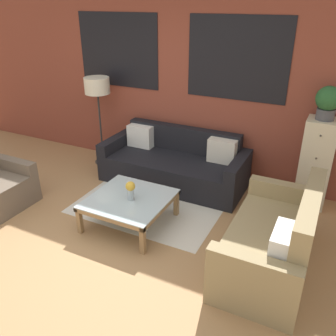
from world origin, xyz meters
The scene contains 10 objects.
ground_plane centered at (0.00, 0.00, 0.00)m, with size 16.00×16.00×0.00m, color #AD7F51.
wall_back_brick centered at (0.00, 2.44, 1.41)m, with size 8.40×0.09×2.80m.
rug centered at (0.24, 1.25, 0.00)m, with size 1.91×1.49×0.00m.
couch_dark centered at (0.25, 1.95, 0.28)m, with size 2.12×0.88×0.78m.
settee_vintage centered at (1.97, 0.66, 0.31)m, with size 0.80×1.58×0.92m.
coffee_table centered at (0.24, 0.69, 0.31)m, with size 0.93×0.93×0.36m.
floor_lamp centered at (-1.15, 2.05, 1.24)m, with size 0.39×0.39×1.43m.
drawer_cabinet centered at (2.16, 2.18, 0.60)m, with size 0.38×0.38×1.19m.
potted_plant centered at (2.16, 2.18, 1.42)m, with size 0.30×0.30×0.41m.
flower_vase centered at (0.28, 0.67, 0.50)m, with size 0.12×0.12×0.24m.
Camera 1 is at (2.30, -2.41, 2.54)m, focal length 38.00 mm.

